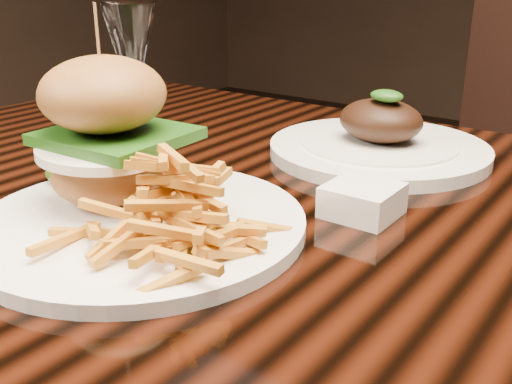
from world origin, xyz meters
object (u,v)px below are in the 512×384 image
Objects in this scene: dining_table at (350,275)px; burger_plate at (135,174)px; far_dish at (379,143)px; wine_glass at (131,44)px.

burger_plate is (-0.16, -0.17, 0.14)m from dining_table.
wine_glass is at bearing -148.95° from far_dish.
wine_glass is 0.67× the size of far_dish.
dining_table is 5.09× the size of far_dish.
dining_table is 0.27m from burger_plate.
dining_table is at bearing -4.80° from wine_glass.
wine_glass is (-0.38, 0.03, 0.23)m from dining_table.
wine_glass is at bearing 146.30° from burger_plate.
burger_plate reaches higher than dining_table.
far_dish is at bearing 31.05° from wine_glass.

